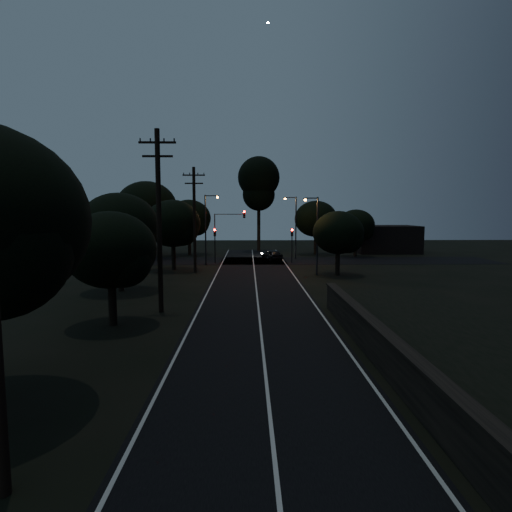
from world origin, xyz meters
name	(u,v)px	position (x,y,z in m)	size (l,w,h in m)	color
ground	(273,442)	(0.00, 0.00, 0.00)	(160.00, 160.00, 0.00)	black
road_surface	(255,273)	(0.00, 31.12, 0.01)	(60.00, 70.00, 0.03)	black
retaining_wall	(495,375)	(7.74, 3.00, 0.62)	(6.93, 26.00, 1.60)	black
utility_pole_mid	(159,218)	(-6.00, 15.00, 5.74)	(2.20, 0.30, 11.00)	black
utility_pole_far	(194,218)	(-6.00, 32.00, 5.48)	(2.20, 0.30, 10.50)	black
tree_left_b	(113,252)	(-7.83, 11.90, 4.00)	(4.86, 4.86, 6.17)	black
tree_left_c	(121,228)	(-10.29, 21.88, 4.89)	(5.99, 5.99, 7.57)	black
tree_left_d	(175,225)	(-8.29, 33.88, 4.77)	(5.80, 5.80, 7.36)	black
tree_far_nw	(191,219)	(-8.78, 49.88, 5.05)	(6.15, 6.15, 7.79)	black
tree_far_w	(149,208)	(-13.72, 45.84, 6.56)	(7.91, 7.91, 10.09)	black
tree_far_ne	(317,220)	(9.21, 49.88, 4.94)	(6.04, 6.04, 7.64)	black
tree_far_e	(357,226)	(14.18, 46.90, 4.15)	(5.05, 5.05, 6.40)	black
tree_right_a	(340,234)	(8.17, 29.90, 4.01)	(4.87, 4.87, 6.19)	black
tall_pine	(259,183)	(1.00, 55.00, 10.41)	(6.36, 6.36, 14.45)	black
building_left	(116,238)	(-20.00, 52.00, 2.20)	(10.00, 8.00, 4.40)	black
building_right	(385,239)	(20.00, 53.00, 2.00)	(9.00, 7.00, 4.00)	black
signal_left	(215,239)	(-4.60, 39.99, 2.84)	(0.28, 0.35, 4.10)	black
signal_right	(292,239)	(4.60, 39.99, 2.84)	(0.28, 0.35, 4.10)	black
signal_mast	(229,227)	(-2.91, 39.99, 4.34)	(3.70, 0.35, 6.25)	black
streetlight_a	(207,225)	(-5.31, 38.00, 4.64)	(1.66, 0.26, 8.00)	black
streetlight_b	(294,223)	(5.31, 44.00, 4.64)	(1.66, 0.26, 8.00)	black
streetlight_c	(316,230)	(5.83, 30.00, 4.35)	(1.46, 0.26, 7.50)	black
car	(272,255)	(2.38, 43.03, 0.65)	(1.54, 3.83, 1.30)	black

